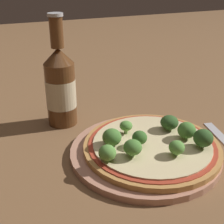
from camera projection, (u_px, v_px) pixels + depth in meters
The scene contains 13 objects.
ground_plane at pixel (145, 155), 0.56m from camera, with size 3.00×3.00×0.00m, color brown.
plate at pixel (148, 152), 0.56m from camera, with size 0.27×0.27×0.01m.
pizza at pixel (152, 146), 0.55m from camera, with size 0.24×0.24×0.01m.
broccoli_floret_0 at pixel (126, 126), 0.57m from camera, with size 0.02×0.02×0.02m.
broccoli_floret_1 at pixel (187, 130), 0.55m from camera, with size 0.03×0.03×0.03m.
broccoli_floret_2 at pixel (107, 153), 0.49m from camera, with size 0.03×0.03×0.03m.
broccoli_floret_3 at pixel (140, 138), 0.53m from camera, with size 0.03×0.03×0.03m.
broccoli_floret_4 at pixel (133, 147), 0.50m from camera, with size 0.03×0.03×0.03m.
broccoli_floret_5 at pixel (177, 148), 0.50m from camera, with size 0.03×0.03×0.03m.
broccoli_floret_6 at pixel (203, 138), 0.52m from camera, with size 0.03×0.03×0.03m.
broccoli_floret_7 at pixel (169, 122), 0.58m from camera, with size 0.03×0.03×0.03m.
broccoli_floret_8 at pixel (112, 137), 0.53m from camera, with size 0.03×0.03×0.03m.
beer_bottle at pixel (60, 86), 0.64m from camera, with size 0.06×0.06×0.23m.
Camera 1 is at (-0.24, -0.41, 0.31)m, focal length 50.00 mm.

